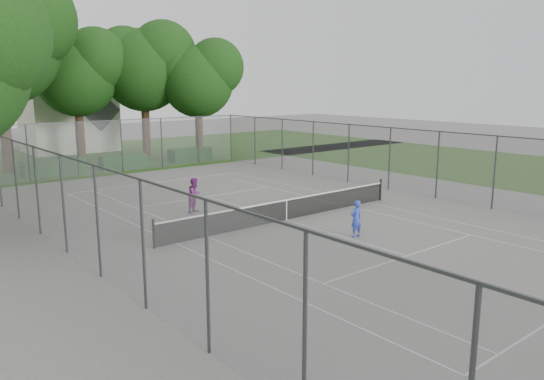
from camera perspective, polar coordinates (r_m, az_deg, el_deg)
ground at (r=23.32m, az=1.56°, el=-3.27°), size 120.00×120.00×0.00m
grass_far at (r=45.87m, az=-20.30°, el=3.28°), size 60.00×20.00×0.00m
grass_right at (r=40.99m, az=25.47°, el=2.00°), size 16.00×40.00×0.00m
court_markings at (r=23.32m, az=1.56°, el=-3.25°), size 11.03×23.83×0.01m
tennis_net at (r=23.20m, az=1.57°, el=-2.04°), size 12.87×0.10×1.10m
perimeter_fence at (r=22.93m, az=1.59°, el=1.11°), size 18.08×34.08×3.52m
tree_far_midleft at (r=43.93m, az=-20.21°, el=12.08°), size 7.05×6.44×10.13m
tree_far_midright at (r=44.95m, az=-13.55°, el=13.11°), size 7.59×6.93×10.92m
tree_far_right at (r=43.86m, az=-7.86°, el=12.09°), size 6.61×6.04×9.50m
hedge_left at (r=37.54m, az=-22.34°, el=2.26°), size 4.04×1.21×1.01m
hedge_mid at (r=38.66m, az=-15.72°, el=2.93°), size 3.21×0.92×1.01m
hedge_right at (r=41.70m, az=-8.83°, el=3.79°), size 3.27×1.20×0.98m
house at (r=50.33m, az=-21.07°, el=8.02°), size 7.22×5.59×8.99m
girl_player at (r=20.89m, az=9.04°, el=-3.07°), size 0.55×0.38×1.46m
woman_player at (r=24.79m, az=-8.28°, el=-0.56°), size 0.98×0.90×1.64m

